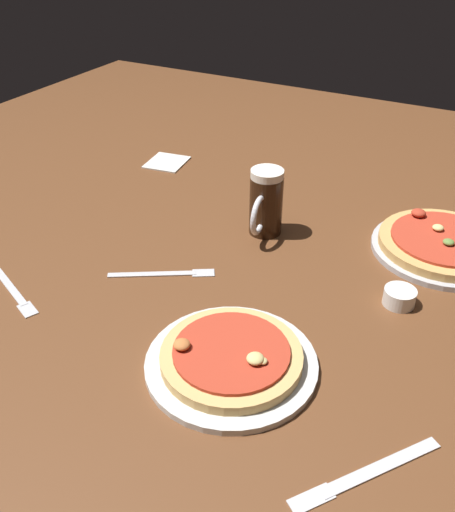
# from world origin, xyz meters

# --- Properties ---
(ground_plane) EXTENTS (2.40, 2.40, 0.03)m
(ground_plane) POSITION_xyz_m (0.00, 0.00, -0.01)
(ground_plane) COLOR brown
(pizza_plate_near) EXTENTS (0.28, 0.28, 0.05)m
(pizza_plate_near) POSITION_xyz_m (0.14, -0.26, 0.02)
(pizza_plate_near) COLOR silver
(pizza_plate_near) RESTS_ON ground_plane
(pizza_plate_far) EXTENTS (0.30, 0.30, 0.05)m
(pizza_plate_far) POSITION_xyz_m (0.38, 0.26, 0.02)
(pizza_plate_far) COLOR #B2B2B7
(pizza_plate_far) RESTS_ON ground_plane
(beer_mug_dark) EXTENTS (0.07, 0.13, 0.15)m
(beer_mug_dark) POSITION_xyz_m (0.01, 0.15, 0.07)
(beer_mug_dark) COLOR black
(beer_mug_dark) RESTS_ON ground_plane
(ramekin_sauce) EXTENTS (0.06, 0.06, 0.03)m
(ramekin_sauce) POSITION_xyz_m (0.34, 0.03, 0.02)
(ramekin_sauce) COLOR white
(ramekin_sauce) RESTS_ON ground_plane
(napkin_folded) EXTENTS (0.12, 0.13, 0.01)m
(napkin_folded) POSITION_xyz_m (-0.39, 0.36, 0.00)
(napkin_folded) COLOR silver
(napkin_folded) RESTS_ON ground_plane
(fork_left) EXTENTS (0.19, 0.13, 0.01)m
(fork_left) POSITION_xyz_m (-0.09, -0.09, 0.00)
(fork_left) COLOR silver
(fork_left) RESTS_ON ground_plane
(knife_right) EXTENTS (0.16, 0.20, 0.01)m
(knife_right) POSITION_xyz_m (0.39, -0.35, 0.00)
(knife_right) COLOR silver
(knife_right) RESTS_ON ground_plane
(fork_spare) EXTENTS (0.19, 0.10, 0.01)m
(fork_spare) POSITION_xyz_m (-0.32, -0.28, 0.00)
(fork_spare) COLOR silver
(fork_spare) RESTS_ON ground_plane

